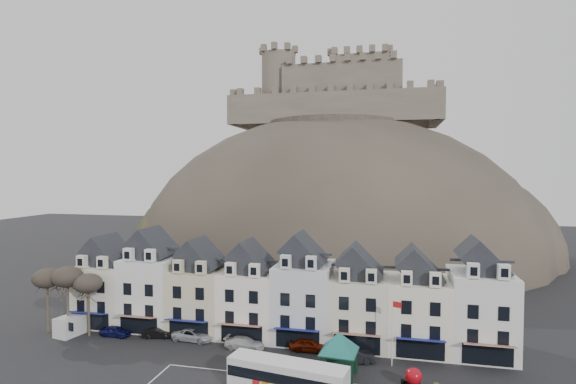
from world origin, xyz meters
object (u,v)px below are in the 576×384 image
Objects in this scene: red_buoy at (414,378)px; white_van at (76,323)px; bus at (287,376)px; car_silver at (193,335)px; car_maroon at (309,344)px; flagpole at (393,328)px; bus_shelter at (339,343)px; car_charcoal at (352,355)px; car_white at (245,343)px; car_black at (158,333)px; car_navy at (115,331)px.

red_buoy is 41.66m from white_van.
car_silver is (-14.21, 10.52, -1.05)m from bus.
car_maroon is (-11.20, 6.54, -0.24)m from red_buoy.
bus is 5.76× the size of red_buoy.
bus is 31.38m from white_van.
flagpole is 1.44× the size of car_silver.
bus_shelter is 1.44× the size of car_silver.
car_maroon is 5.45m from car_charcoal.
car_maroon is (14.40, -0.07, 0.08)m from car_silver.
flagpole is 1.56× the size of car_maroon.
bus_shelter is at bearing 56.52° from bus.
bus_shelter is 1.55× the size of car_white.
bus is 6.49m from bus_shelter.
red_buoy reaches higher than car_black.
car_navy is at bearing 70.53° from car_charcoal.
car_white reaches higher than car_navy.
white_van is at bearing 96.55° from car_silver.
car_black is at bearing 95.65° from car_silver.
bus_shelter is 6.55m from flagpole.
car_white is (11.61, -0.90, 0.07)m from car_black.
flagpole reaches higher than car_white.
bus is 2.30× the size of car_silver.
white_van is 30.08m from car_maroon.
car_navy is 0.81× the size of car_charcoal.
bus_shelter reaches higher than red_buoy.
car_white is 0.98× the size of car_charcoal.
car_black is at bearing 91.04° from car_maroon.
bus is at bearing -138.12° from flagpole.
car_black is (-23.13, 5.74, -2.95)m from bus_shelter.
flagpole is at bearing 112.75° from red_buoy.
bus_shelter is at bearing -116.75° from car_black.
red_buoy is 7.63m from car_charcoal.
car_silver is at bearing 165.51° from red_buoy.
red_buoy is at bearing -105.33° from car_white.
white_van is 35.15m from car_charcoal.
flagpole reaches higher than car_maroon.
car_silver is (10.05, 0.98, 0.05)m from car_navy.
car_navy is 10.09m from car_silver.
bus_shelter is 1.00× the size of flagpole.
car_black is (-30.28, 6.41, -0.41)m from red_buoy.
red_buoy is at bearing -101.37° from car_silver.
bus reaches higher than red_buoy.
car_black is at bearing 168.05° from red_buoy.
red_buoy is at bearing 2.72° from white_van.
car_navy is 0.77× the size of car_silver.
red_buoy is at bearing -67.25° from flagpole.
flagpole is at bearing -106.50° from car_black.
flagpole is 17.12m from car_white.
car_black is at bearing -80.85° from car_navy.
bus_shelter reaches higher than white_van.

